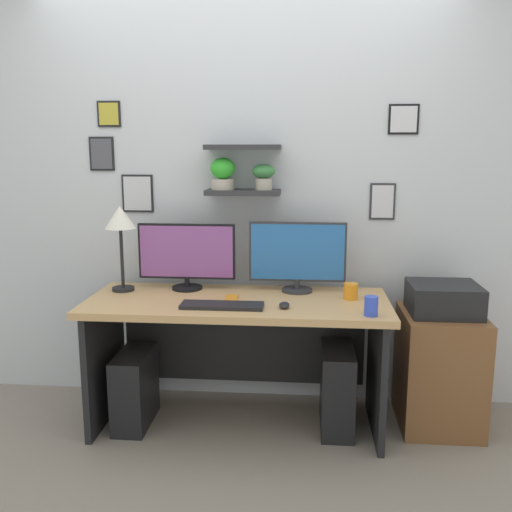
{
  "coord_description": "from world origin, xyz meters",
  "views": [
    {
      "loc": [
        0.37,
        -3.02,
        1.58
      ],
      "look_at": [
        0.1,
        0.05,
        0.99
      ],
      "focal_mm": 39.55,
      "sensor_mm": 36.0,
      "label": 1
    }
  ],
  "objects_px": {
    "cell_phone": "(231,298)",
    "coffee_mug": "(351,291)",
    "monitor_right": "(297,255)",
    "desk": "(239,332)",
    "drawer_cabinet": "(439,369)",
    "computer_mouse": "(284,305)",
    "computer_tower_right": "(337,389)",
    "pen_cup": "(371,306)",
    "printer": "(444,299)",
    "monitor_left": "(187,255)",
    "computer_tower_left": "(135,388)",
    "keyboard": "(222,305)",
    "desk_lamp": "(120,224)"
  },
  "relations": [
    {
      "from": "monitor_left",
      "to": "computer_tower_left",
      "type": "height_order",
      "value": "monitor_left"
    },
    {
      "from": "monitor_left",
      "to": "computer_tower_left",
      "type": "bearing_deg",
      "value": -135.68
    },
    {
      "from": "cell_phone",
      "to": "pen_cup",
      "type": "relative_size",
      "value": 1.4
    },
    {
      "from": "computer_mouse",
      "to": "computer_tower_right",
      "type": "relative_size",
      "value": 0.19
    },
    {
      "from": "cell_phone",
      "to": "coffee_mug",
      "type": "bearing_deg",
      "value": 3.96
    },
    {
      "from": "monitor_right",
      "to": "coffee_mug",
      "type": "distance_m",
      "value": 0.38
    },
    {
      "from": "monitor_left",
      "to": "monitor_right",
      "type": "bearing_deg",
      "value": 0.0
    },
    {
      "from": "monitor_right",
      "to": "computer_tower_left",
      "type": "bearing_deg",
      "value": -164.27
    },
    {
      "from": "desk",
      "to": "coffee_mug",
      "type": "xyz_separation_m",
      "value": [
        0.63,
        0.01,
        0.25
      ]
    },
    {
      "from": "computer_tower_right",
      "to": "monitor_right",
      "type": "bearing_deg",
      "value": 137.08
    },
    {
      "from": "drawer_cabinet",
      "to": "pen_cup",
      "type": "bearing_deg",
      "value": -141.44
    },
    {
      "from": "drawer_cabinet",
      "to": "computer_tower_left",
      "type": "bearing_deg",
      "value": -175.18
    },
    {
      "from": "cell_phone",
      "to": "coffee_mug",
      "type": "xyz_separation_m",
      "value": [
        0.67,
        0.06,
        0.04
      ]
    },
    {
      "from": "keyboard",
      "to": "computer_tower_right",
      "type": "bearing_deg",
      "value": 14.26
    },
    {
      "from": "computer_tower_left",
      "to": "computer_tower_right",
      "type": "height_order",
      "value": "computer_tower_right"
    },
    {
      "from": "cell_phone",
      "to": "printer",
      "type": "distance_m",
      "value": 1.19
    },
    {
      "from": "monitor_left",
      "to": "coffee_mug",
      "type": "bearing_deg",
      "value": -9.03
    },
    {
      "from": "monitor_right",
      "to": "pen_cup",
      "type": "distance_m",
      "value": 0.62
    },
    {
      "from": "computer_tower_left",
      "to": "desk_lamp",
      "type": "bearing_deg",
      "value": 119.4
    },
    {
      "from": "monitor_right",
      "to": "desk",
      "type": "bearing_deg",
      "value": -153.82
    },
    {
      "from": "computer_tower_left",
      "to": "pen_cup",
      "type": "bearing_deg",
      "value": -8.97
    },
    {
      "from": "pen_cup",
      "to": "desk_lamp",
      "type": "bearing_deg",
      "value": 164.46
    },
    {
      "from": "desk",
      "to": "printer",
      "type": "relative_size",
      "value": 4.44
    },
    {
      "from": "desk_lamp",
      "to": "drawer_cabinet",
      "type": "distance_m",
      "value": 2.02
    },
    {
      "from": "monitor_right",
      "to": "monitor_left",
      "type": "bearing_deg",
      "value": -180.0
    },
    {
      "from": "coffee_mug",
      "to": "monitor_right",
      "type": "bearing_deg",
      "value": 153.23
    },
    {
      "from": "keyboard",
      "to": "computer_mouse",
      "type": "distance_m",
      "value": 0.33
    },
    {
      "from": "pen_cup",
      "to": "drawer_cabinet",
      "type": "relative_size",
      "value": 0.15
    },
    {
      "from": "keyboard",
      "to": "coffee_mug",
      "type": "height_order",
      "value": "coffee_mug"
    },
    {
      "from": "desk",
      "to": "computer_mouse",
      "type": "xyz_separation_m",
      "value": [
        0.27,
        -0.2,
        0.22
      ]
    },
    {
      "from": "desk_lamp",
      "to": "cell_phone",
      "type": "height_order",
      "value": "desk_lamp"
    },
    {
      "from": "coffee_mug",
      "to": "pen_cup",
      "type": "height_order",
      "value": "pen_cup"
    },
    {
      "from": "cell_phone",
      "to": "pen_cup",
      "type": "xyz_separation_m",
      "value": [
        0.74,
        -0.25,
        0.05
      ]
    },
    {
      "from": "monitor_left",
      "to": "desk_lamp",
      "type": "bearing_deg",
      "value": -168.65
    },
    {
      "from": "coffee_mug",
      "to": "drawer_cabinet",
      "type": "height_order",
      "value": "coffee_mug"
    },
    {
      "from": "pen_cup",
      "to": "printer",
      "type": "bearing_deg",
      "value": 38.56
    },
    {
      "from": "desk",
      "to": "drawer_cabinet",
      "type": "distance_m",
      "value": 1.17
    },
    {
      "from": "cell_phone",
      "to": "coffee_mug",
      "type": "relative_size",
      "value": 1.56
    },
    {
      "from": "monitor_left",
      "to": "keyboard",
      "type": "bearing_deg",
      "value": -55.0
    },
    {
      "from": "computer_mouse",
      "to": "coffee_mug",
      "type": "xyz_separation_m",
      "value": [
        0.36,
        0.21,
        0.03
      ]
    },
    {
      "from": "cell_phone",
      "to": "pen_cup",
      "type": "distance_m",
      "value": 0.79
    },
    {
      "from": "printer",
      "to": "computer_tower_left",
      "type": "xyz_separation_m",
      "value": [
        -1.75,
        -0.15,
        -0.54
      ]
    },
    {
      "from": "monitor_right",
      "to": "cell_phone",
      "type": "distance_m",
      "value": 0.47
    },
    {
      "from": "printer",
      "to": "computer_tower_left",
      "type": "distance_m",
      "value": 1.83
    },
    {
      "from": "desk",
      "to": "monitor_right",
      "type": "bearing_deg",
      "value": 26.18
    },
    {
      "from": "coffee_mug",
      "to": "computer_tower_left",
      "type": "height_order",
      "value": "coffee_mug"
    },
    {
      "from": "monitor_left",
      "to": "pen_cup",
      "type": "relative_size",
      "value": 5.8
    },
    {
      "from": "pen_cup",
      "to": "printer",
      "type": "height_order",
      "value": "pen_cup"
    },
    {
      "from": "desk",
      "to": "printer",
      "type": "distance_m",
      "value": 1.17
    },
    {
      "from": "monitor_right",
      "to": "cell_phone",
      "type": "bearing_deg",
      "value": -149.61
    }
  ]
}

